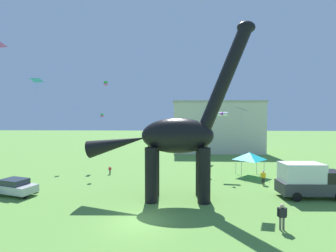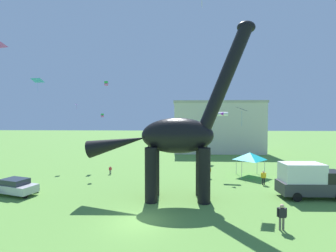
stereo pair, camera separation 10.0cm
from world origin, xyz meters
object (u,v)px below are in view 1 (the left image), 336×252
(person_far_spectator, at_px, (263,176))
(kite_mid_left, at_px, (102,115))
(person_watching_child, at_px, (282,214))
(parked_box_truck, at_px, (309,180))
(kite_high_left, at_px, (106,83))
(kite_mid_right, at_px, (206,135))
(festival_canopy_tent, at_px, (249,156))
(person_photographer, at_px, (208,171))
(person_near_flyer, at_px, (110,169))
(kite_drifting, at_px, (37,80))
(kite_high_right, at_px, (76,104))
(dinosaur_sculpture, at_px, (177,136))
(kite_near_high, at_px, (242,109))
(parked_sedan_left, at_px, (14,187))
(kite_far_left, at_px, (221,114))

(person_far_spectator, bearing_deg, kite_mid_left, 172.61)
(person_watching_child, xyz_separation_m, kite_mid_left, (-16.88, 15.48, 6.63))
(parked_box_truck, height_order, person_far_spectator, parked_box_truck)
(kite_high_left, distance_m, kite_mid_right, 18.65)
(kite_high_left, relative_size, kite_mid_left, 1.44)
(person_far_spectator, xyz_separation_m, festival_canopy_tent, (-0.36, 3.79, 1.62))
(festival_canopy_tent, bearing_deg, person_photographer, -167.75)
(person_near_flyer, relative_size, kite_drifting, 0.50)
(person_far_spectator, distance_m, kite_high_right, 27.89)
(dinosaur_sculpture, bearing_deg, kite_near_high, -30.26)
(festival_canopy_tent, bearing_deg, kite_mid_left, 176.85)
(parked_sedan_left, distance_m, parked_box_truck, 27.56)
(kite_drifting, bearing_deg, festival_canopy_tent, -8.91)
(person_near_flyer, xyz_separation_m, kite_mid_left, (-1.25, 0.77, 7.04))
(person_photographer, bearing_deg, dinosaur_sculpture, -30.49)
(parked_sedan_left, bearing_deg, parked_box_truck, 17.88)
(festival_canopy_tent, bearing_deg, kite_near_high, -111.47)
(kite_drifting, bearing_deg, kite_mid_left, -18.44)
(festival_canopy_tent, bearing_deg, dinosaur_sculpture, -136.76)
(kite_high_right, bearing_deg, person_watching_child, -41.74)
(parked_box_truck, distance_m, kite_mid_left, 24.62)
(kite_mid_right, bearing_deg, person_watching_child, -85.03)
(person_far_spectator, relative_size, kite_near_high, 0.88)
(kite_high_right, height_order, kite_far_left, kite_high_right)
(person_photographer, height_order, kite_drifting, kite_drifting)
(parked_sedan_left, xyz_separation_m, kite_near_high, (21.29, 0.06, 7.33))
(dinosaur_sculpture, distance_m, kite_near_high, 6.37)
(person_photographer, distance_m, festival_canopy_tent, 5.65)
(parked_sedan_left, relative_size, person_photographer, 3.11)
(person_near_flyer, distance_m, kite_drifting, 17.92)
(festival_canopy_tent, distance_m, kite_high_right, 26.06)
(parked_sedan_left, bearing_deg, person_watching_child, 1.82)
(person_watching_child, bearing_deg, kite_mid_left, -90.81)
(dinosaur_sculpture, height_order, person_photographer, dinosaur_sculpture)
(parked_box_truck, bearing_deg, festival_canopy_tent, 109.15)
(parked_sedan_left, xyz_separation_m, parked_box_truck, (27.54, 0.38, 0.84))
(kite_high_left, bearing_deg, parked_sedan_left, -102.30)
(parked_sedan_left, distance_m, festival_canopy_tent, 25.98)
(dinosaur_sculpture, bearing_deg, person_near_flyer, 101.01)
(parked_sedan_left, height_order, kite_mid_right, kite_mid_right)
(kite_high_left, bearing_deg, festival_canopy_tent, -22.33)
(kite_high_left, bearing_deg, parked_box_truck, -34.70)
(kite_mid_left, bearing_deg, kite_drifting, 161.56)
(dinosaur_sculpture, distance_m, person_watching_child, 10.18)
(kite_mid_left, height_order, kite_drifting, kite_drifting)
(festival_canopy_tent, relative_size, kite_far_left, 1.73)
(dinosaur_sculpture, xyz_separation_m, person_watching_child, (6.91, -5.83, -4.69))
(person_photographer, bearing_deg, kite_high_left, -124.98)
(festival_canopy_tent, height_order, kite_high_right, kite_high_right)
(person_near_flyer, height_order, person_watching_child, person_watching_child)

